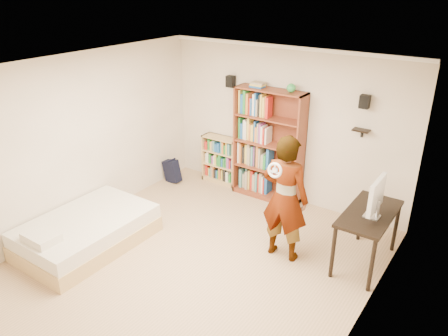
{
  "coord_description": "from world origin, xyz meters",
  "views": [
    {
      "loc": [
        3.23,
        -3.99,
        3.71
      ],
      "look_at": [
        0.05,
        0.6,
        1.25
      ],
      "focal_mm": 35.0,
      "sensor_mm": 36.0,
      "label": 1
    }
  ],
  "objects_px": {
    "daybed": "(87,228)",
    "person": "(285,198)",
    "computer_desk": "(366,238)",
    "low_bookshelf": "(221,160)",
    "tall_bookshelf": "(268,146)"
  },
  "relations": [
    {
      "from": "low_bookshelf",
      "to": "person",
      "type": "distance_m",
      "value": 2.66
    },
    {
      "from": "computer_desk",
      "to": "person",
      "type": "distance_m",
      "value": 1.25
    },
    {
      "from": "low_bookshelf",
      "to": "person",
      "type": "height_order",
      "value": "person"
    },
    {
      "from": "tall_bookshelf",
      "to": "computer_desk",
      "type": "height_order",
      "value": "tall_bookshelf"
    },
    {
      "from": "tall_bookshelf",
      "to": "person",
      "type": "xyz_separation_m",
      "value": [
        1.09,
        -1.47,
        -0.08
      ]
    },
    {
      "from": "daybed",
      "to": "person",
      "type": "xyz_separation_m",
      "value": [
        2.51,
        1.42,
        0.64
      ]
    },
    {
      "from": "computer_desk",
      "to": "person",
      "type": "xyz_separation_m",
      "value": [
        -1.03,
        -0.48,
        0.51
      ]
    },
    {
      "from": "tall_bookshelf",
      "to": "daybed",
      "type": "height_order",
      "value": "tall_bookshelf"
    },
    {
      "from": "computer_desk",
      "to": "daybed",
      "type": "height_order",
      "value": "computer_desk"
    },
    {
      "from": "computer_desk",
      "to": "person",
      "type": "height_order",
      "value": "person"
    },
    {
      "from": "computer_desk",
      "to": "person",
      "type": "relative_size",
      "value": 0.65
    },
    {
      "from": "daybed",
      "to": "person",
      "type": "distance_m",
      "value": 2.95
    },
    {
      "from": "low_bookshelf",
      "to": "daybed",
      "type": "distance_m",
      "value": 2.97
    },
    {
      "from": "computer_desk",
      "to": "daybed",
      "type": "xyz_separation_m",
      "value": [
        -3.54,
        -1.9,
        -0.12
      ]
    },
    {
      "from": "low_bookshelf",
      "to": "person",
      "type": "bearing_deg",
      "value": -35.31
    }
  ]
}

